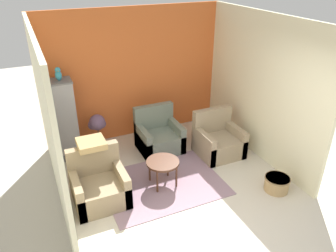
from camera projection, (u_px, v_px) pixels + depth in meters
ground_plane at (216, 234)px, 4.73m from camera, size 20.00×20.00×0.00m
wall_back_accent at (134, 74)px, 6.90m from camera, size 3.91×0.06×2.75m
wall_left at (48, 125)px, 4.79m from camera, size 0.06×3.42×2.75m
wall_right at (261, 88)px, 6.19m from camera, size 0.06×3.42×2.75m
area_rug at (163, 183)px, 5.79m from camera, size 2.05×1.55×0.01m
coffee_table at (163, 164)px, 5.60m from camera, size 0.57×0.57×0.47m
armchair_left at (99, 186)px, 5.27m from camera, size 0.84×0.77×0.89m
armchair_right at (218, 141)px, 6.58m from camera, size 0.84×0.77×0.89m
armchair_middle at (159, 137)px, 6.73m from camera, size 0.84×0.77×0.89m
birdcage at (66, 120)px, 6.29m from camera, size 0.46×0.46×1.58m
parrot at (58, 74)px, 5.87m from camera, size 0.12×0.21×0.26m
potted_plant at (98, 128)px, 6.65m from camera, size 0.36×0.32×0.77m
wicker_basket at (277, 183)px, 5.57m from camera, size 0.43×0.43×0.26m
throw_pillow at (91, 143)px, 5.19m from camera, size 0.43×0.43×0.10m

